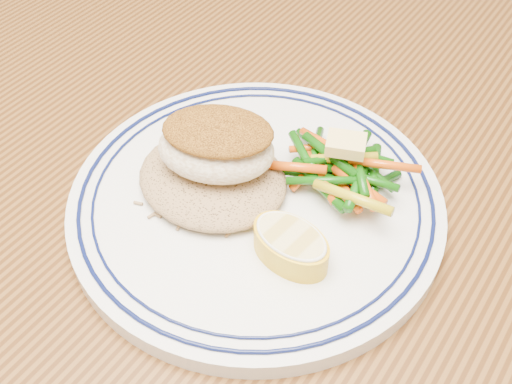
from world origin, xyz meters
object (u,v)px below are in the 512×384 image
(rice_pilaf, at_px, (212,175))
(vegetable_pile, at_px, (341,169))
(dining_table, at_px, (203,275))
(fish_fillet, at_px, (216,145))
(plate, at_px, (256,202))
(lemon_wedge, at_px, (291,244))

(rice_pilaf, distance_m, vegetable_pile, 0.10)
(dining_table, relative_size, fish_fillet, 14.29)
(plate, distance_m, vegetable_pile, 0.07)
(plate, xyz_separation_m, vegetable_pile, (0.04, 0.05, 0.02))
(fish_fillet, height_order, lemon_wedge, fish_fillet)
(rice_pilaf, bearing_deg, vegetable_pile, 37.24)
(plate, xyz_separation_m, lemon_wedge, (0.05, -0.03, 0.02))
(dining_table, relative_size, vegetable_pile, 13.81)
(dining_table, bearing_deg, plate, 24.55)
(rice_pilaf, bearing_deg, plate, 15.44)
(vegetable_pile, xyz_separation_m, lemon_wedge, (0.01, -0.08, -0.00))
(dining_table, relative_size, lemon_wedge, 23.71)
(dining_table, xyz_separation_m, fish_fillet, (0.01, 0.02, 0.15))
(rice_pilaf, relative_size, vegetable_pile, 1.08)
(fish_fillet, distance_m, vegetable_pile, 0.10)
(plate, bearing_deg, rice_pilaf, -164.56)
(rice_pilaf, height_order, fish_fillet, fish_fillet)
(dining_table, xyz_separation_m, rice_pilaf, (0.01, 0.01, 0.12))
(vegetable_pile, distance_m, lemon_wedge, 0.08)
(plate, height_order, rice_pilaf, rice_pilaf)
(dining_table, height_order, vegetable_pile, vegetable_pile)
(rice_pilaf, bearing_deg, lemon_wedge, -15.84)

